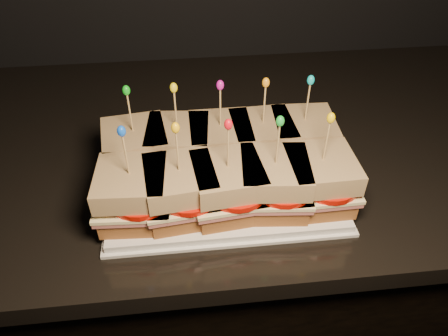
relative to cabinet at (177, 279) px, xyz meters
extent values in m
cube|color=black|center=(0.00, 0.00, 0.00)|extent=(2.30, 0.68, 0.86)
cube|color=black|center=(0.00, 0.00, 0.45)|extent=(2.34, 0.72, 0.04)
cube|color=white|center=(0.11, -0.17, 0.48)|extent=(0.38, 0.24, 0.02)
cube|color=white|center=(0.11, -0.17, 0.47)|extent=(0.39, 0.25, 0.01)
cube|color=brown|center=(-0.04, -0.11, 0.50)|extent=(0.11, 0.11, 0.03)
cube|color=#BA5052|center=(-0.04, -0.11, 0.52)|extent=(0.12, 0.12, 0.01)
cube|color=#FEEFAB|center=(-0.04, -0.11, 0.52)|extent=(0.13, 0.12, 0.01)
cylinder|color=red|center=(-0.02, -0.12, 0.53)|extent=(0.10, 0.10, 0.01)
cube|color=brown|center=(-0.04, -0.11, 0.55)|extent=(0.11, 0.11, 0.03)
cylinder|color=tan|center=(-0.04, -0.11, 0.60)|extent=(0.00, 0.00, 0.09)
ellipsoid|color=#11A717|center=(-0.04, -0.11, 0.64)|extent=(0.01, 0.01, 0.02)
cube|color=brown|center=(0.04, -0.11, 0.50)|extent=(0.11, 0.11, 0.03)
cube|color=#BA5052|center=(0.04, -0.11, 0.52)|extent=(0.12, 0.12, 0.01)
cube|color=#FEEFAB|center=(0.04, -0.11, 0.52)|extent=(0.12, 0.12, 0.01)
cylinder|color=red|center=(0.05, -0.12, 0.53)|extent=(0.10, 0.10, 0.01)
cube|color=brown|center=(0.04, -0.11, 0.55)|extent=(0.11, 0.11, 0.03)
cylinder|color=tan|center=(0.04, -0.11, 0.60)|extent=(0.00, 0.00, 0.09)
ellipsoid|color=yellow|center=(0.04, -0.11, 0.64)|extent=(0.01, 0.01, 0.02)
cube|color=brown|center=(0.11, -0.11, 0.50)|extent=(0.10, 0.10, 0.03)
cube|color=#BA5052|center=(0.11, -0.11, 0.52)|extent=(0.11, 0.11, 0.01)
cube|color=#FEEFAB|center=(0.11, -0.11, 0.52)|extent=(0.11, 0.11, 0.01)
cylinder|color=red|center=(0.12, -0.12, 0.53)|extent=(0.10, 0.10, 0.01)
cube|color=brown|center=(0.11, -0.11, 0.55)|extent=(0.10, 0.10, 0.03)
cylinder|color=tan|center=(0.11, -0.11, 0.60)|extent=(0.00, 0.00, 0.09)
ellipsoid|color=#CA129A|center=(0.11, -0.11, 0.64)|extent=(0.01, 0.01, 0.02)
cube|color=brown|center=(0.18, -0.11, 0.50)|extent=(0.11, 0.11, 0.03)
cube|color=#BA5052|center=(0.18, -0.11, 0.52)|extent=(0.12, 0.11, 0.01)
cube|color=#FEEFAB|center=(0.18, -0.11, 0.52)|extent=(0.12, 0.11, 0.01)
cylinder|color=red|center=(0.19, -0.12, 0.53)|extent=(0.10, 0.10, 0.01)
cube|color=brown|center=(0.18, -0.11, 0.55)|extent=(0.11, 0.11, 0.03)
cylinder|color=tan|center=(0.18, -0.11, 0.60)|extent=(0.00, 0.00, 0.09)
ellipsoid|color=orange|center=(0.18, -0.11, 0.64)|extent=(0.01, 0.01, 0.02)
cube|color=brown|center=(0.25, -0.11, 0.50)|extent=(0.10, 0.10, 0.03)
cube|color=#BA5052|center=(0.25, -0.11, 0.52)|extent=(0.12, 0.11, 0.01)
cube|color=#FEEFAB|center=(0.25, -0.11, 0.52)|extent=(0.12, 0.11, 0.01)
cylinder|color=red|center=(0.27, -0.12, 0.53)|extent=(0.10, 0.10, 0.01)
cube|color=brown|center=(0.25, -0.11, 0.55)|extent=(0.11, 0.11, 0.03)
cylinder|color=tan|center=(0.25, -0.11, 0.60)|extent=(0.00, 0.00, 0.09)
ellipsoid|color=#0BAFB2|center=(0.25, -0.11, 0.64)|extent=(0.01, 0.01, 0.02)
cube|color=brown|center=(-0.04, -0.22, 0.50)|extent=(0.11, 0.11, 0.03)
cube|color=#BA5052|center=(-0.04, -0.22, 0.52)|extent=(0.12, 0.11, 0.01)
cube|color=#FEEFAB|center=(-0.04, -0.22, 0.52)|extent=(0.12, 0.12, 0.01)
cylinder|color=red|center=(-0.02, -0.23, 0.53)|extent=(0.10, 0.10, 0.01)
cube|color=brown|center=(-0.04, -0.22, 0.55)|extent=(0.11, 0.11, 0.03)
cylinder|color=tan|center=(-0.04, -0.22, 0.60)|extent=(0.00, 0.00, 0.09)
ellipsoid|color=blue|center=(-0.04, -0.22, 0.64)|extent=(0.01, 0.01, 0.02)
cube|color=brown|center=(0.04, -0.22, 0.50)|extent=(0.11, 0.11, 0.03)
cube|color=#BA5052|center=(0.04, -0.22, 0.52)|extent=(0.12, 0.12, 0.01)
cube|color=#FEEFAB|center=(0.04, -0.22, 0.52)|extent=(0.12, 0.12, 0.01)
cylinder|color=red|center=(0.05, -0.23, 0.53)|extent=(0.10, 0.10, 0.01)
cube|color=brown|center=(0.04, -0.22, 0.55)|extent=(0.11, 0.11, 0.03)
cylinder|color=tan|center=(0.04, -0.22, 0.60)|extent=(0.00, 0.00, 0.09)
ellipsoid|color=yellow|center=(0.04, -0.22, 0.64)|extent=(0.01, 0.01, 0.02)
cube|color=brown|center=(0.11, -0.22, 0.50)|extent=(0.11, 0.11, 0.03)
cube|color=#BA5052|center=(0.11, -0.22, 0.52)|extent=(0.12, 0.12, 0.01)
cube|color=#FEEFAB|center=(0.11, -0.22, 0.52)|extent=(0.12, 0.12, 0.01)
cylinder|color=red|center=(0.12, -0.23, 0.53)|extent=(0.10, 0.10, 0.01)
cube|color=brown|center=(0.11, -0.22, 0.55)|extent=(0.11, 0.11, 0.03)
cylinder|color=tan|center=(0.11, -0.22, 0.60)|extent=(0.00, 0.00, 0.09)
ellipsoid|color=red|center=(0.11, -0.22, 0.64)|extent=(0.01, 0.01, 0.02)
cube|color=brown|center=(0.18, -0.22, 0.50)|extent=(0.11, 0.11, 0.03)
cube|color=#BA5052|center=(0.18, -0.22, 0.52)|extent=(0.12, 0.12, 0.01)
cube|color=#FEEFAB|center=(0.18, -0.22, 0.52)|extent=(0.12, 0.12, 0.01)
cylinder|color=red|center=(0.19, -0.23, 0.53)|extent=(0.10, 0.10, 0.01)
cube|color=brown|center=(0.18, -0.22, 0.55)|extent=(0.11, 0.11, 0.03)
cylinder|color=tan|center=(0.18, -0.22, 0.60)|extent=(0.00, 0.00, 0.09)
ellipsoid|color=green|center=(0.18, -0.22, 0.64)|extent=(0.01, 0.01, 0.02)
cube|color=brown|center=(0.25, -0.22, 0.50)|extent=(0.10, 0.10, 0.03)
cube|color=#BA5052|center=(0.25, -0.22, 0.52)|extent=(0.11, 0.11, 0.01)
cube|color=#FEEFAB|center=(0.25, -0.22, 0.52)|extent=(0.12, 0.11, 0.01)
cylinder|color=red|center=(0.27, -0.23, 0.53)|extent=(0.10, 0.10, 0.01)
cube|color=brown|center=(0.25, -0.22, 0.55)|extent=(0.10, 0.10, 0.03)
cylinder|color=tan|center=(0.25, -0.22, 0.60)|extent=(0.00, 0.00, 0.09)
ellipsoid|color=#FDCA04|center=(0.25, -0.22, 0.64)|extent=(0.01, 0.01, 0.02)
camera|label=1|loc=(0.05, -0.71, 0.99)|focal=35.00mm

